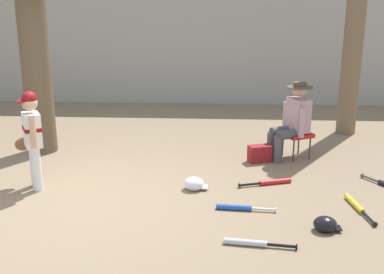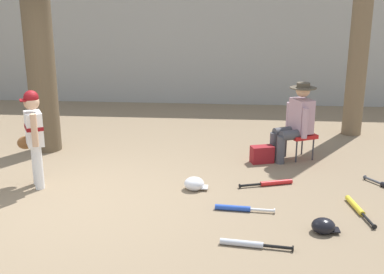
{
  "view_description": "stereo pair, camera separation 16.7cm",
  "coord_description": "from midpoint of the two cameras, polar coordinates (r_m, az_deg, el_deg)",
  "views": [
    {
      "loc": [
        1.65,
        -5.37,
        2.45
      ],
      "look_at": [
        1.33,
        0.43,
        0.75
      ],
      "focal_mm": 45.1,
      "sensor_mm": 36.0,
      "label": 1
    },
    {
      "loc": [
        1.82,
        -5.36,
        2.45
      ],
      "look_at": [
        1.33,
        0.43,
        0.75
      ],
      "focal_mm": 45.1,
      "sensor_mm": 36.0,
      "label": 2
    }
  ],
  "objects": [
    {
      "name": "batting_helmet_black",
      "position": [
        5.48,
        16.15,
        -10.08
      ],
      "size": [
        0.3,
        0.23,
        0.17
      ],
      "color": "black",
      "rests_on": "ground"
    },
    {
      "name": "ground_plane",
      "position": [
        6.15,
        -12.09,
        -7.58
      ],
      "size": [
        60.0,
        60.0,
        0.0
      ],
      "primitive_type": "plane",
      "color": "#7F6B51"
    },
    {
      "name": "seated_spectator",
      "position": [
        7.56,
        12.78,
        2.05
      ],
      "size": [
        0.67,
        0.56,
        1.2
      ],
      "color": "#47474C",
      "rests_on": "ground"
    },
    {
      "name": "young_ballplayer",
      "position": [
        6.58,
        -17.55,
        0.5
      ],
      "size": [
        0.49,
        0.53,
        1.31
      ],
      "color": "white",
      "rests_on": "ground"
    },
    {
      "name": "folding_stool",
      "position": [
        7.69,
        13.27,
        0.11
      ],
      "size": [
        0.53,
        0.53,
        0.41
      ],
      "color": "red",
      "rests_on": "ground"
    },
    {
      "name": "handbag_beside_stool",
      "position": [
        7.45,
        8.92,
        -2.04
      ],
      "size": [
        0.38,
        0.27,
        0.26
      ],
      "primitive_type": "cube",
      "rotation": [
        0.0,
        0.0,
        0.31
      ],
      "color": "maroon",
      "rests_on": "ground"
    },
    {
      "name": "tree_behind_spectator",
      "position": [
        9.12,
        19.93,
        12.85
      ],
      "size": [
        0.49,
        0.49,
        4.59
      ],
      "color": "brown",
      "rests_on": "ground"
    },
    {
      "name": "concrete_back_wall",
      "position": [
        11.55,
        -3.88,
        11.13
      ],
      "size": [
        18.0,
        0.36,
        2.83
      ],
      "primitive_type": "cube",
      "color": "#9E9E99",
      "rests_on": "ground"
    },
    {
      "name": "bat_aluminum_silver",
      "position": [
        5.05,
        7.53,
        -12.42
      ],
      "size": [
        0.74,
        0.15,
        0.07
      ],
      "color": "#B7BCC6",
      "rests_on": "ground"
    },
    {
      "name": "batting_helmet_white",
      "position": [
        6.37,
        1.03,
        -5.56
      ],
      "size": [
        0.32,
        0.24,
        0.18
      ],
      "color": "silver",
      "rests_on": "ground"
    },
    {
      "name": "bat_blue_youth",
      "position": [
        5.81,
        6.23,
        -8.38
      ],
      "size": [
        0.71,
        0.12,
        0.07
      ],
      "color": "#2347AD",
      "rests_on": "ground"
    },
    {
      "name": "bat_red_barrel",
      "position": [
        6.62,
        10.18,
        -5.38
      ],
      "size": [
        0.73,
        0.29,
        0.07
      ],
      "color": "red",
      "rests_on": "ground"
    },
    {
      "name": "tree_near_player",
      "position": [
        8.0,
        -17.23,
        12.13
      ],
      "size": [
        0.72,
        0.72,
        4.67
      ],
      "color": "brown",
      "rests_on": "ground"
    },
    {
      "name": "bat_yellow_trainer",
      "position": [
        6.14,
        19.66,
        -7.88
      ],
      "size": [
        0.18,
        0.81,
        0.07
      ],
      "color": "yellow",
      "rests_on": "ground"
    }
  ]
}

